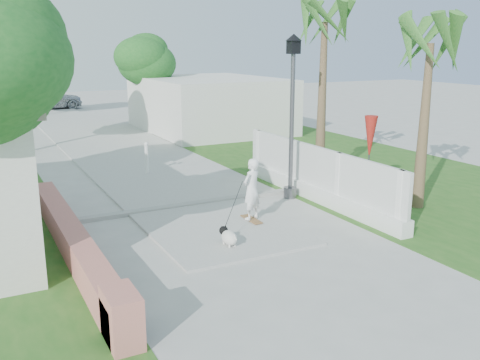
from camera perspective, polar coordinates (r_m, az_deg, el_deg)
ground at (r=9.27m, az=8.59°, el=-12.53°), size 90.00×90.00×0.00m
path_strip at (r=27.42m, az=-16.66°, el=4.93°), size 3.20×36.00×0.06m
curb at (r=14.19m, az=-5.68°, el=-2.67°), size 6.50×0.25×0.10m
grass_right at (r=19.36m, az=11.62°, el=1.52°), size 8.00×20.00×0.01m
pink_wall at (r=11.02m, az=-17.07°, el=-6.82°), size 0.45×8.20×0.80m
lattice_fence at (r=14.78m, az=8.07°, el=-0.07°), size 0.35×7.00×1.50m
building_right at (r=27.12m, az=-3.38°, el=8.10°), size 6.00×8.00×2.60m
street_lamp at (r=14.57m, az=5.57°, el=7.33°), size 0.44×0.44×4.44m
bollard at (r=17.79m, az=-9.92°, el=2.40°), size 0.14×0.14×1.09m
patio_umbrella at (r=15.02m, az=13.71°, el=4.34°), size 0.36×0.36×2.30m
tree_path_left at (r=22.72m, az=-22.89°, el=12.26°), size 3.40×3.40×5.23m
tree_path_right at (r=27.86m, az=-10.51°, el=12.58°), size 3.00×3.00×4.79m
tree_path_far at (r=32.70m, az=-24.11°, el=12.38°), size 3.20×3.20×5.17m
palm_far at (r=16.26m, az=9.00°, el=15.20°), size 1.80×1.80×5.30m
palm_near at (r=14.29m, az=19.60°, el=12.62°), size 1.80×1.80×4.70m
skateboarder at (r=12.16m, az=-0.11°, el=-2.19°), size 1.53×1.42×1.57m
dog at (r=11.29m, az=-1.25°, el=-6.05°), size 0.33×0.65×0.44m
parked_car at (r=37.93m, az=-20.03°, el=8.21°), size 4.81×2.50×1.56m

